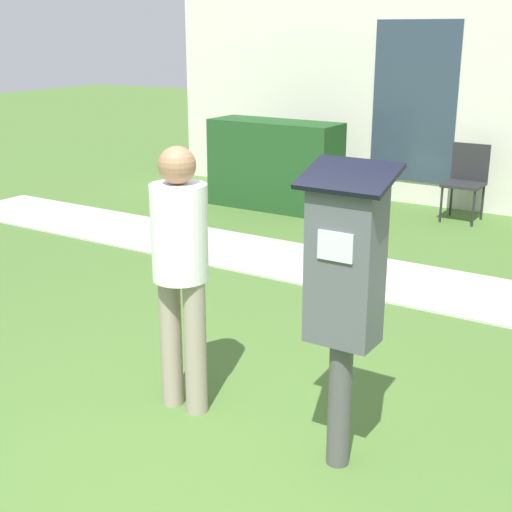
# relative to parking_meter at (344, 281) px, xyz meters

# --- Properties ---
(ground_plane) EXTENTS (40.00, 40.00, 0.00)m
(ground_plane) POSITION_rel_parking_meter_xyz_m (-0.42, -0.51, -1.02)
(ground_plane) COLOR #476B2D
(sidewalk) EXTENTS (12.00, 1.10, 0.02)m
(sidewalk) POSITION_rel_parking_meter_xyz_m (-0.42, 2.84, -1.01)
(sidewalk) COLOR #B7B2A8
(sidewalk) RESTS_ON ground
(parking_meter) EXTENTS (0.44, 0.31, 1.59)m
(parking_meter) POSITION_rel_parking_meter_xyz_m (0.00, 0.00, 0.00)
(parking_meter) COLOR #4C4C4C
(parking_meter) RESTS_ON ground
(person_standing) EXTENTS (0.32, 0.32, 1.58)m
(person_standing) POSITION_rel_parking_meter_xyz_m (-1.04, 0.04, -0.09)
(person_standing) COLOR gray
(person_standing) RESTS_ON ground
(outdoor_chair_left) EXTENTS (0.44, 0.44, 0.90)m
(outdoor_chair_left) POSITION_rel_parking_meter_xyz_m (-0.95, 5.38, -0.49)
(outdoor_chair_left) COLOR #262628
(outdoor_chair_left) RESTS_ON ground
(hedge_row) EXTENTS (1.67, 0.60, 1.10)m
(hedge_row) POSITION_rel_parking_meter_xyz_m (-3.18, 4.68, -0.47)
(hedge_row) COLOR #1E471E
(hedge_row) RESTS_ON ground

